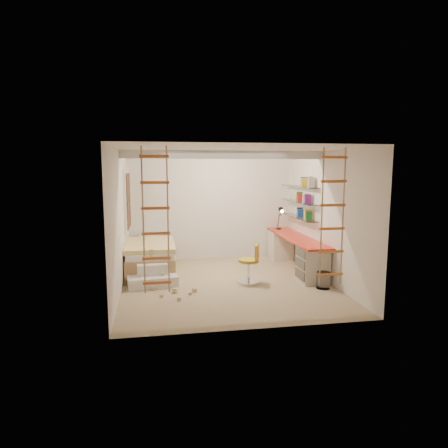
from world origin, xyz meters
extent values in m
plane|color=tan|center=(0.00, 0.00, 0.00)|extent=(4.50, 4.50, 0.00)
cube|color=white|center=(0.00, 0.30, 2.52)|extent=(4.00, 0.18, 0.16)
cube|color=white|center=(-1.97, 1.50, 1.55)|extent=(0.06, 1.15, 1.35)
cube|color=#4C2D1E|center=(-1.93, 1.50, 1.55)|extent=(0.02, 1.00, 1.20)
cylinder|color=white|center=(1.75, -0.61, 0.16)|extent=(0.25, 0.25, 0.32)
cube|color=red|center=(1.72, 0.83, 0.73)|extent=(0.55, 2.80, 0.04)
cube|color=beige|center=(1.72, 1.93, 0.35)|extent=(0.52, 0.55, 0.71)
cube|color=beige|center=(1.72, -0.17, 0.35)|extent=(0.52, 0.55, 0.71)
cube|color=#4C4742|center=(1.45, -0.17, 0.61)|extent=(0.02, 0.50, 0.18)
cube|color=#4C4742|center=(1.45, -0.17, 0.39)|extent=(0.02, 0.50, 0.18)
cube|color=#4C4742|center=(1.45, -0.17, 0.17)|extent=(0.02, 0.50, 0.18)
cube|color=white|center=(1.87, 1.13, 1.15)|extent=(0.25, 1.80, 0.01)
cube|color=white|center=(1.87, 1.13, 1.50)|extent=(0.25, 1.80, 0.01)
cube|color=white|center=(1.87, 1.13, 1.85)|extent=(0.25, 1.80, 0.01)
cube|color=#AD7F51|center=(-1.48, 1.23, 0.23)|extent=(1.00, 2.00, 0.45)
cube|color=white|center=(-1.48, 1.23, 0.51)|extent=(0.95, 1.95, 0.12)
cube|color=yellow|center=(-1.48, 1.08, 0.62)|extent=(1.02, 1.60, 0.10)
cube|color=white|center=(-1.48, 2.03, 0.63)|extent=(0.55, 0.35, 0.12)
cylinder|color=black|center=(1.67, 1.98, 0.76)|extent=(0.14, 0.14, 0.02)
cylinder|color=black|center=(1.67, 1.98, 0.95)|extent=(0.02, 0.15, 0.36)
cylinder|color=black|center=(1.67, 1.88, 1.20)|extent=(0.02, 0.27, 0.20)
cone|color=black|center=(1.67, 1.76, 1.25)|extent=(0.12, 0.14, 0.15)
cylinder|color=#FFEABF|center=(1.67, 1.72, 1.22)|extent=(0.08, 0.04, 0.08)
cylinder|color=gold|center=(0.44, -0.02, 0.45)|extent=(0.54, 0.54, 0.06)
cube|color=orange|center=(0.59, -0.08, 0.64)|extent=(0.16, 0.30, 0.29)
cylinder|color=silver|center=(0.44, -0.02, 0.25)|extent=(0.06, 0.06, 0.41)
cylinder|color=silver|center=(0.44, -0.02, 0.02)|extent=(0.61, 0.61, 0.05)
cube|color=silver|center=(-1.45, 0.20, 0.10)|extent=(1.02, 0.84, 0.21)
cube|color=silver|center=(-1.45, 0.29, 0.31)|extent=(0.62, 0.53, 0.21)
cube|color=#CCB284|center=(-1.45, 0.29, 0.46)|extent=(0.09, 0.09, 0.08)
cube|color=#CCB284|center=(-1.45, 0.29, 0.53)|extent=(0.08, 0.08, 0.07)
cube|color=#CCB284|center=(-1.45, 0.29, 0.63)|extent=(0.07, 0.07, 0.12)
cube|color=#CCB284|center=(-1.25, 0.06, 0.24)|extent=(0.06, 0.06, 0.06)
cube|color=#CCB284|center=(-1.21, 0.32, 0.24)|extent=(0.06, 0.06, 0.06)
cube|color=#CCB284|center=(-1.69, 0.03, 0.24)|extent=(0.06, 0.06, 0.06)
cube|color=#CCB284|center=(-0.99, -0.86, 0.04)|extent=(0.07, 0.07, 0.07)
cube|color=#CCB284|center=(-1.03, -0.40, 0.04)|extent=(0.07, 0.07, 0.07)
cube|color=#CCB284|center=(-1.42, -0.19, 0.04)|extent=(0.07, 0.07, 0.07)
cube|color=#CCB284|center=(-0.68, -0.41, 0.04)|extent=(0.07, 0.07, 0.07)
cube|color=#CCB284|center=(-1.28, -0.62, 0.04)|extent=(0.07, 0.07, 0.07)
cube|color=#CCB284|center=(-0.77, -0.57, 0.04)|extent=(0.07, 0.07, 0.07)
cube|color=#1E722D|center=(1.87, 1.13, 1.27)|extent=(0.14, 0.46, 0.22)
cube|color=orange|center=(1.87, 1.13, 1.62)|extent=(0.14, 0.52, 0.22)
cube|color=yellow|center=(1.87, 1.13, 1.97)|extent=(0.14, 0.52, 0.22)
camera|label=1|loc=(-1.35, -7.50, 2.28)|focal=32.00mm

